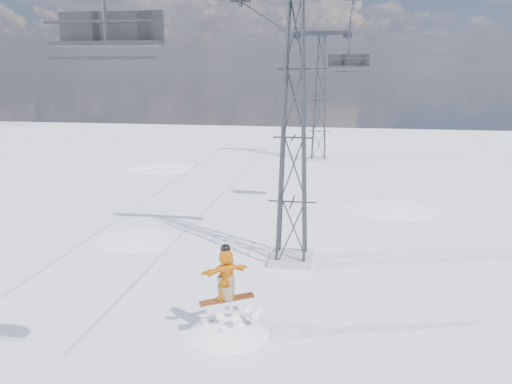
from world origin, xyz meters
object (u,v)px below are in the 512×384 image
at_px(lift_tower_far, 320,101).
at_px(snowboarder_jump, 230,377).
at_px(lift_chair_near, 107,31).
at_px(lift_tower_near, 293,138).

bearing_deg(lift_tower_far, snowboarder_jump, -92.51).
height_order(lift_tower_far, lift_chair_near, lift_tower_far).
xyz_separation_m(lift_tower_far, snowboarder_jump, (-1.38, -31.37, -7.10)).
distance_m(lift_tower_near, lift_chair_near, 12.61).
xyz_separation_m(lift_tower_near, snowboarder_jump, (-1.38, -6.37, -7.10)).
bearing_deg(lift_tower_near, lift_tower_far, 90.00).
relative_size(lift_tower_near, lift_chair_near, 4.71).
distance_m(lift_tower_near, snowboarder_jump, 9.63).
height_order(snowboarder_jump, lift_chair_near, lift_chair_near).
height_order(lift_tower_near, lift_tower_far, same).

